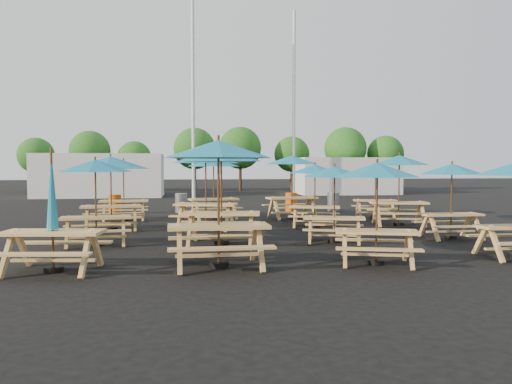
{
  "coord_description": "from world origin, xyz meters",
  "views": [
    {
      "loc": [
        -2.42,
        -15.82,
        2.02
      ],
      "look_at": [
        0.0,
        1.5,
        1.1
      ],
      "focal_mm": 35.0,
      "sensor_mm": 36.0,
      "label": 1
    }
  ],
  "objects": [
    {
      "name": "picnic_unit_7",
      "position": [
        -1.4,
        3.05,
        2.01
      ],
      "size": [
        2.37,
        2.37,
        2.34
      ],
      "rotation": [
        0.0,
        0.0,
        0.22
      ],
      "color": "tan",
      "rests_on": "ground"
    },
    {
      "name": "mast_1",
      "position": [
        4.5,
        16.0,
        6.0
      ],
      "size": [
        0.2,
        0.2,
        12.0
      ],
      "primitive_type": "cylinder",
      "color": "silver",
      "rests_on": "ground"
    },
    {
      "name": "waste_bin_0",
      "position": [
        -5.38,
        5.51,
        0.41
      ],
      "size": [
        0.52,
        0.52,
        0.83
      ],
      "primitive_type": "cylinder",
      "color": "#CD530C",
      "rests_on": "ground"
    },
    {
      "name": "tree_3",
      "position": [
        -1.75,
        24.72,
        3.41
      ],
      "size": [
        3.36,
        3.36,
        5.09
      ],
      "color": "#382314",
      "rests_on": "ground"
    },
    {
      "name": "tree_5",
      "position": [
        6.22,
        24.67,
        2.97
      ],
      "size": [
        2.94,
        2.94,
        4.45
      ],
      "color": "#382314",
      "rests_on": "ground"
    },
    {
      "name": "picnic_unit_10",
      "position": [
        1.75,
        0.06,
        1.79
      ],
      "size": [
        2.21,
        2.21,
        2.08
      ],
      "rotation": [
        0.0,
        0.0,
        -0.3
      ],
      "color": "tan",
      "rests_on": "ground"
    },
    {
      "name": "picnic_unit_1",
      "position": [
        -4.7,
        -2.78,
        1.88
      ],
      "size": [
        2.06,
        2.06,
        2.2
      ],
      "rotation": [
        0.0,
        0.0,
        0.12
      ],
      "color": "tan",
      "rests_on": "ground"
    },
    {
      "name": "picnic_unit_6",
      "position": [
        -1.81,
        -0.01,
        2.13
      ],
      "size": [
        2.59,
        2.59,
        2.48
      ],
      "rotation": [
        0.0,
        0.0,
        -0.27
      ],
      "color": "tan",
      "rests_on": "ground"
    },
    {
      "name": "waste_bin_3",
      "position": [
        4.1,
        5.79,
        0.41
      ],
      "size": [
        0.52,
        0.52,
        0.83
      ],
      "primitive_type": "cylinder",
      "color": "gray",
      "rests_on": "ground"
    },
    {
      "name": "picnic_unit_3",
      "position": [
        -4.71,
        3.02,
        1.92
      ],
      "size": [
        2.01,
        2.01,
        2.24
      ],
      "rotation": [
        0.0,
        0.0,
        0.06
      ],
      "color": "tan",
      "rests_on": "ground"
    },
    {
      "name": "tree_2",
      "position": [
        -6.39,
        23.65,
        2.62
      ],
      "size": [
        2.59,
        2.59,
        3.93
      ],
      "color": "#382314",
      "rests_on": "ground"
    },
    {
      "name": "ground",
      "position": [
        0.0,
        0.0,
        0.0
      ],
      "size": [
        120.0,
        120.0,
        0.0
      ],
      "primitive_type": "plane",
      "color": "black",
      "rests_on": "ground"
    },
    {
      "name": "picnic_unit_0",
      "position": [
        -4.94,
        -6.0,
        0.97
      ],
      "size": [
        2.03,
        1.82,
        2.36
      ],
      "rotation": [
        0.0,
        0.0,
        -0.12
      ],
      "color": "tan",
      "rests_on": "ground"
    },
    {
      "name": "tree_6",
      "position": [
        10.23,
        22.9,
        3.43
      ],
      "size": [
        3.38,
        3.38,
        5.13
      ],
      "color": "#382314",
      "rests_on": "ground"
    },
    {
      "name": "picnic_unit_9",
      "position": [
        1.42,
        -3.2,
        1.74
      ],
      "size": [
        2.13,
        2.13,
        2.03
      ],
      "rotation": [
        0.0,
        0.0,
        -0.29
      ],
      "color": "tan",
      "rests_on": "ground"
    },
    {
      "name": "mast_0",
      "position": [
        -2.0,
        14.0,
        6.0
      ],
      "size": [
        0.2,
        0.2,
        12.0
      ],
      "primitive_type": "cylinder",
      "color": "silver",
      "rests_on": "ground"
    },
    {
      "name": "tree_0",
      "position": [
        -14.07,
        25.25,
        2.83
      ],
      "size": [
        2.8,
        2.8,
        4.24
      ],
      "color": "#382314",
      "rests_on": "ground"
    },
    {
      "name": "tree_1",
      "position": [
        -9.74,
        23.9,
        3.15
      ],
      "size": [
        3.11,
        3.11,
        4.72
      ],
      "color": "#382314",
      "rests_on": "ground"
    },
    {
      "name": "waste_bin_2",
      "position": [
        2.16,
        5.69,
        0.41
      ],
      "size": [
        0.52,
        0.52,
        0.83
      ],
      "primitive_type": "cylinder",
      "color": "#CD530C",
      "rests_on": "ground"
    },
    {
      "name": "picnic_unit_2",
      "position": [
        -4.76,
        0.19,
        2.01
      ],
      "size": [
        2.17,
        2.17,
        2.34
      ],
      "rotation": [
        0.0,
        0.0,
        0.1
      ],
      "color": "tan",
      "rests_on": "ground"
    },
    {
      "name": "picnic_unit_15",
      "position": [
        4.88,
        2.77,
        1.79
      ],
      "size": [
        2.07,
        2.07,
        2.08
      ],
      "rotation": [
        0.0,
        0.0,
        -0.2
      ],
      "color": "tan",
      "rests_on": "ground"
    },
    {
      "name": "event_tent_0",
      "position": [
        -8.0,
        18.0,
        1.4
      ],
      "size": [
        8.0,
        4.0,
        2.8
      ],
      "primitive_type": "cube",
      "color": "silver",
      "rests_on": "ground"
    },
    {
      "name": "waste_bin_1",
      "position": [
        -2.66,
        5.91,
        0.41
      ],
      "size": [
        0.52,
        0.52,
        0.83
      ],
      "primitive_type": "cylinder",
      "color": "gray",
      "rests_on": "ground"
    },
    {
      "name": "picnic_unit_4",
      "position": [
        -1.79,
        -5.99,
        2.19
      ],
      "size": [
        2.21,
        2.21,
        2.55
      ],
      "rotation": [
        0.0,
        0.0,
        0.03
      ],
      "color": "tan",
      "rests_on": "ground"
    },
    {
      "name": "picnic_unit_8",
      "position": [
        1.42,
        -6.15,
        1.81
      ],
      "size": [
        2.21,
        2.21,
        2.11
      ],
      "rotation": [
        0.0,
        0.0,
        -0.29
      ],
      "color": "tan",
      "rests_on": "ground"
    },
    {
      "name": "picnic_unit_13",
      "position": [
        4.84,
        -2.95,
        1.8
      ],
      "size": [
        1.79,
        1.79,
        2.1
      ],
      "rotation": [
        0.0,
        0.0,
        -0.01
      ],
      "color": "tan",
      "rests_on": "ground"
    },
    {
      "name": "picnic_unit_11",
      "position": [
        1.6,
        2.93,
        2.1
      ],
      "size": [
        2.37,
        2.37,
        2.44
      ],
      "rotation": [
        0.0,
        0.0,
        0.16
      ],
      "color": "tan",
      "rests_on": "ground"
    },
    {
      "name": "tree_7",
      "position": [
        13.63,
        22.92,
        2.99
      ],
      "size": [
        2.95,
        2.95,
        4.48
      ],
      "color": "#382314",
      "rests_on": "ground"
    },
    {
      "name": "picnic_unit_14",
      "position": [
        4.68,
        0.14,
        2.06
      ],
      "size": [
        2.39,
        2.39,
        2.4
      ],
      "rotation": [
        0.0,
        0.0,
        -0.2
      ],
      "color": "tan",
      "rests_on": "ground"
    },
    {
      "name": "event_tent_1",
      "position": [
        9.0,
        19.0,
        1.3
      ],
      "size": [
        7.0,
        4.0,
        2.6
      ],
      "primitive_type": "cube",
      "color": "silver",
      "rests_on": "ground"
    },
    {
      "name": "tree_4",
      "position": [
        1.9,
        24.26,
        3.46
      ],
      "size": [
        3.41,
        3.41,
        5.17
      ],
      "color": "#382314",
      "rests_on": "ground"
    },
    {
      "name": "picnic_unit_5",
      "position": [
        -1.54,
        -3.14,
        2.15
      ],
      "size": [
        2.43,
        2.43,
        2.5
      ],
      "rotation": [
        0.0,
        0.0,
        -0.16
      ],
      "color": "tan",
      "rests_on": "ground"
    }
  ]
}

